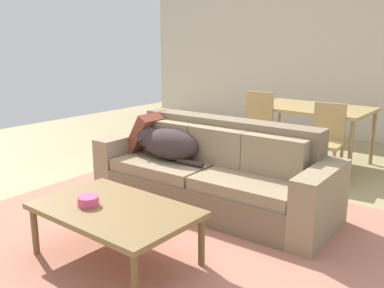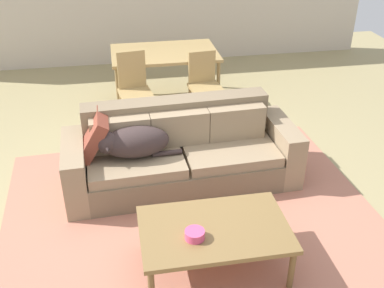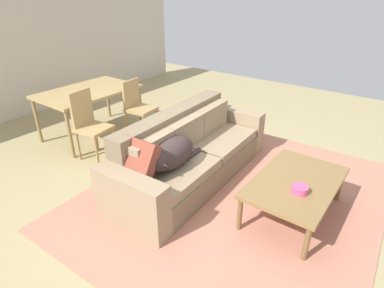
% 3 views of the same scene
% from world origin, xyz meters
% --- Properties ---
extents(ground_plane, '(10.00, 10.00, 0.00)m').
position_xyz_m(ground_plane, '(0.00, 0.00, 0.00)').
color(ground_plane, tan).
extents(area_rug, '(3.67, 3.18, 0.01)m').
position_xyz_m(area_rug, '(0.16, -0.48, 0.01)').
color(area_rug, '#BA745C').
rests_on(area_rug, ground).
extents(couch, '(2.41, 0.95, 0.84)m').
position_xyz_m(couch, '(0.15, 0.19, 0.33)').
color(couch, '#79664D').
rests_on(couch, ground).
extents(dog_on_left_cushion, '(0.84, 0.38, 0.31)m').
position_xyz_m(dog_on_left_cushion, '(-0.35, 0.07, 0.58)').
color(dog_on_left_cushion, '#3A2C2A').
rests_on(dog_on_left_cushion, couch).
extents(throw_pillow_by_left_arm, '(0.34, 0.45, 0.45)m').
position_xyz_m(throw_pillow_by_left_arm, '(-0.72, 0.20, 0.62)').
color(throw_pillow_by_left_arm, brown).
rests_on(throw_pillow_by_left_arm, couch).
extents(coffee_table, '(1.19, 0.76, 0.42)m').
position_xyz_m(coffee_table, '(0.22, -1.13, 0.38)').
color(coffee_table, olive).
rests_on(coffee_table, ground).
extents(bowl_on_coffee_table, '(0.16, 0.16, 0.07)m').
position_xyz_m(bowl_on_coffee_table, '(0.04, -1.22, 0.46)').
color(bowl_on_coffee_table, '#EA4C7F').
rests_on(bowl_on_coffee_table, coffee_table).
extents(dining_table, '(1.46, 0.94, 0.75)m').
position_xyz_m(dining_table, '(0.24, 2.23, 0.69)').
color(dining_table, tan).
rests_on(dining_table, ground).
extents(dining_chair_near_left, '(0.45, 0.45, 0.95)m').
position_xyz_m(dining_chair_near_left, '(-0.23, 1.62, 0.52)').
color(dining_chair_near_left, tan).
rests_on(dining_chair_near_left, ground).
extents(dining_chair_near_right, '(0.44, 0.44, 0.89)m').
position_xyz_m(dining_chair_near_right, '(0.69, 1.62, 0.50)').
color(dining_chair_near_right, tan).
rests_on(dining_chair_near_right, ground).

